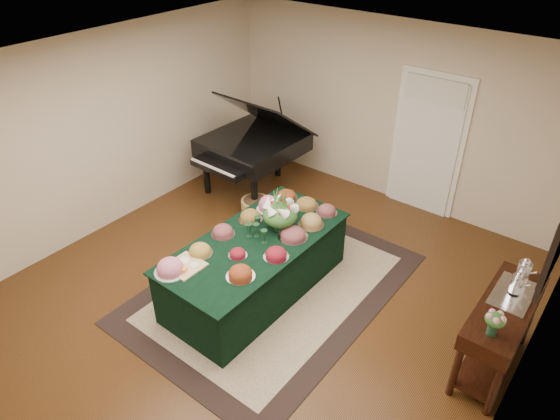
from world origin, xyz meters
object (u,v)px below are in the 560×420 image
Objects in this scene: buffet_table at (256,266)px; grand_piano at (253,144)px; mahogany_sideboard at (502,319)px; floral_centerpiece at (280,211)px.

grand_piano is at bearing 131.15° from buffet_table.
mahogany_sideboard is (4.21, -1.27, -0.14)m from grand_piano.
mahogany_sideboard is at bearing 12.08° from buffet_table.
grand_piano is (-1.67, 1.46, -0.19)m from floral_centerpiece.
mahogany_sideboard is at bearing 4.36° from floral_centerpiece.
floral_centerpiece is 0.33× the size of mahogany_sideboard.
grand_piano is 1.25× the size of mahogany_sideboard.
buffet_table is 5.50× the size of floral_centerpiece.
grand_piano reaches higher than floral_centerpiece.
grand_piano is at bearing 163.22° from mahogany_sideboard.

